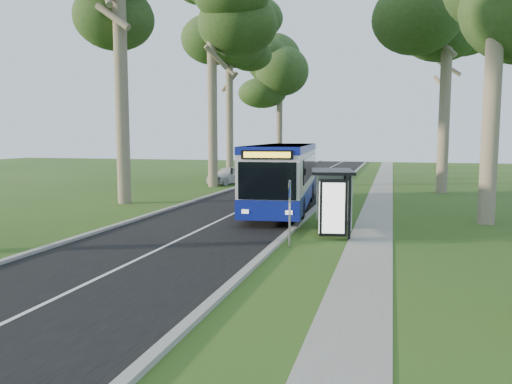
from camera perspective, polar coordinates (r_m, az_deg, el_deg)
ground at (r=17.13m, az=2.65°, el=-5.84°), size 120.00×120.00×0.00m
road at (r=27.54m, az=0.09°, el=-1.23°), size 7.00×100.00×0.02m
kerb_east at (r=26.84m, az=7.33°, el=-1.37°), size 0.25×100.00×0.12m
kerb_west at (r=28.64m, az=-6.68°, el=-0.88°), size 0.25×100.00×0.12m
centre_line at (r=27.54m, az=0.09°, el=-1.20°), size 0.12×100.00×0.00m
footpath at (r=26.60m, az=13.74°, el=-1.67°), size 1.50×100.00×0.02m
bus at (r=25.25m, az=3.24°, el=1.88°), size 3.76×12.39×3.23m
bus_stop_sign at (r=16.35m, az=3.87°, el=-1.48°), size 0.10×0.31×2.20m
bus_shelter at (r=18.44m, az=8.96°, el=0.22°), size 1.93×2.99×2.39m
litter_bin at (r=25.07m, az=8.20°, el=-1.04°), size 0.49×0.49×0.86m
car_white at (r=38.79m, az=-3.15°, el=1.94°), size 2.88×4.38×1.38m
car_silver at (r=49.06m, az=0.89°, el=2.83°), size 2.22×4.34×1.36m
tree_west_c at (r=37.55m, az=-5.10°, el=19.05°), size 5.20×5.20×16.12m
tree_west_d at (r=47.35m, az=-3.08°, el=15.64°), size 5.20×5.20×15.31m
tree_west_e at (r=56.10m, az=2.73°, el=13.08°), size 5.20×5.20×13.87m
tree_east_c at (r=35.53m, az=21.18°, el=19.65°), size 5.20×5.20×16.31m
tree_east_d at (r=47.09m, az=21.09°, el=14.45°), size 5.20×5.20×14.37m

